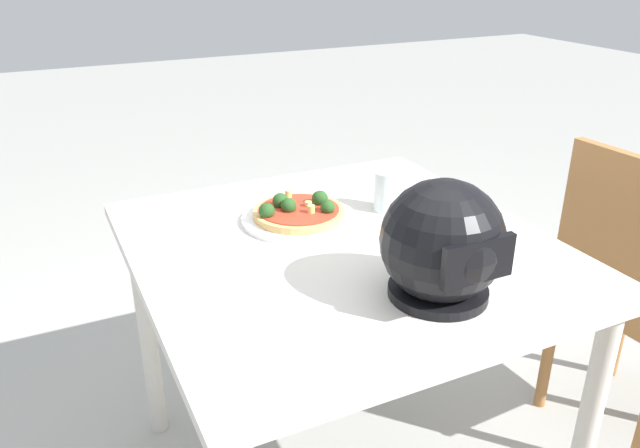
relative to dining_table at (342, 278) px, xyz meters
name	(u,v)px	position (x,y,z in m)	size (l,w,h in m)	color
dining_table	(342,278)	(0.00, 0.00, 0.00)	(0.93, 0.97, 0.74)	beige
pizza_plate	(299,218)	(0.04, -0.16, 0.10)	(0.29, 0.29, 0.01)	white
pizza	(298,211)	(0.04, -0.16, 0.12)	(0.23, 0.23, 0.05)	tan
motorcycle_helmet	(442,244)	(-0.06, 0.29, 0.21)	(0.24, 0.24, 0.24)	black
drinking_glass	(387,191)	(-0.20, -0.13, 0.14)	(0.07, 0.07, 0.11)	silver
chair_side	(633,287)	(-0.83, 0.17, -0.14)	(0.42, 0.42, 0.90)	#996638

